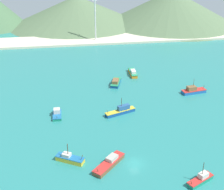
% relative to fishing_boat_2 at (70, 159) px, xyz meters
% --- Properties ---
extents(ground, '(260.00, 280.00, 0.50)m').
position_rel_fishing_boat_2_xyz_m(ground, '(16.34, 26.45, -1.10)').
color(ground, teal).
extents(fishing_boat_2, '(7.69, 5.72, 5.27)m').
position_rel_fishing_boat_2_xyz_m(fishing_boat_2, '(0.00, 0.00, 0.00)').
color(fishing_boat_2, gold).
rests_on(fishing_boat_2, ground).
extents(fishing_boat_3, '(7.42, 4.98, 5.56)m').
position_rel_fishing_boat_2_xyz_m(fishing_boat_3, '(30.01, -12.84, -0.03)').
color(fishing_boat_3, '#198466').
rests_on(fishing_boat_3, ground).
extents(fishing_boat_5, '(9.32, 9.39, 2.45)m').
position_rel_fishing_boat_2_xyz_m(fishing_boat_5, '(9.82, -3.35, -0.08)').
color(fishing_boat_5, brown).
rests_on(fishing_boat_5, ground).
extents(fishing_boat_6, '(6.06, 10.22, 2.36)m').
position_rel_fishing_boat_2_xyz_m(fishing_boat_6, '(20.50, 47.92, 0.03)').
color(fishing_boat_6, '#14478C').
rests_on(fishing_boat_6, ground).
extents(fishing_boat_7, '(2.83, 6.69, 2.41)m').
position_rel_fishing_boat_2_xyz_m(fishing_boat_7, '(-3.22, 24.68, -0.04)').
color(fishing_boat_7, '#198466').
rests_on(fishing_boat_7, ground).
extents(fishing_boat_8, '(2.92, 10.32, 2.49)m').
position_rel_fishing_boat_2_xyz_m(fishing_boat_8, '(29.71, 57.19, 0.08)').
color(fishing_boat_8, orange).
rests_on(fishing_boat_8, ground).
extents(fishing_boat_9, '(10.77, 5.53, 5.78)m').
position_rel_fishing_boat_2_xyz_m(fishing_boat_9, '(17.91, 23.05, 0.19)').
color(fishing_boat_9, '#14478C').
rests_on(fishing_boat_9, ground).
extents(fishing_boat_10, '(9.84, 4.36, 5.83)m').
position_rel_fishing_boat_2_xyz_m(fishing_boat_10, '(48.26, 34.68, 0.16)').
color(fishing_boat_10, '#1E5BA8').
rests_on(fishing_boat_10, ground).
extents(beach_strip, '(247.00, 22.34, 1.20)m').
position_rel_fishing_boat_2_xyz_m(beach_strip, '(16.34, 116.88, -0.25)').
color(beach_strip, beige).
rests_on(beach_strip, ground).
extents(hill_central, '(97.59, 97.59, 20.93)m').
position_rel_fishing_boat_2_xyz_m(hill_central, '(11.61, 163.15, 9.61)').
color(hill_central, '#56704C').
rests_on(hill_central, ground).
extents(hill_east, '(98.85, 98.85, 24.73)m').
position_rel_fishing_boat_2_xyz_m(hill_east, '(80.41, 153.76, 11.51)').
color(hill_east, '#56704C').
rests_on(hill_east, ground).
extents(radio_tower, '(2.91, 2.33, 29.07)m').
position_rel_fishing_boat_2_xyz_m(radio_tower, '(19.86, 114.54, 13.97)').
color(radio_tower, silver).
rests_on(radio_tower, ground).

